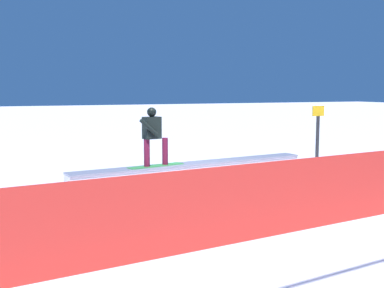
{
  "coord_description": "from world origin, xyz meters",
  "views": [
    {
      "loc": [
        4.73,
        10.79,
        2.47
      ],
      "look_at": [
        0.52,
        1.06,
        1.24
      ],
      "focal_mm": 44.9,
      "sensor_mm": 36.0,
      "label": 1
    }
  ],
  "objects": [
    {
      "name": "snowboarder",
      "position": [
        1.12,
        0.14,
        1.39
      ],
      "size": [
        1.45,
        0.62,
        1.39
      ],
      "color": "green",
      "rests_on": "grind_box"
    },
    {
      "name": "ground_plane",
      "position": [
        0.0,
        0.0,
        0.0
      ],
      "size": [
        120.0,
        120.0,
        0.0
      ],
      "primitive_type": "plane",
      "color": "white"
    },
    {
      "name": "grind_box",
      "position": [
        0.0,
        0.0,
        0.29
      ],
      "size": [
        6.41,
        1.27,
        0.63
      ],
      "color": "white",
      "rests_on": "ground_plane"
    },
    {
      "name": "trail_marker",
      "position": [
        -4.24,
        -0.63,
        1.05
      ],
      "size": [
        0.4,
        0.1,
        1.96
      ],
      "color": "#262628",
      "rests_on": "ground_plane"
    },
    {
      "name": "safety_fence",
      "position": [
        0.0,
        4.08,
        0.63
      ],
      "size": [
        11.22,
        1.4,
        1.26
      ],
      "primitive_type": "cube",
      "rotation": [
        0.0,
        0.0,
        0.12
      ],
      "color": "red",
      "rests_on": "ground_plane"
    }
  ]
}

